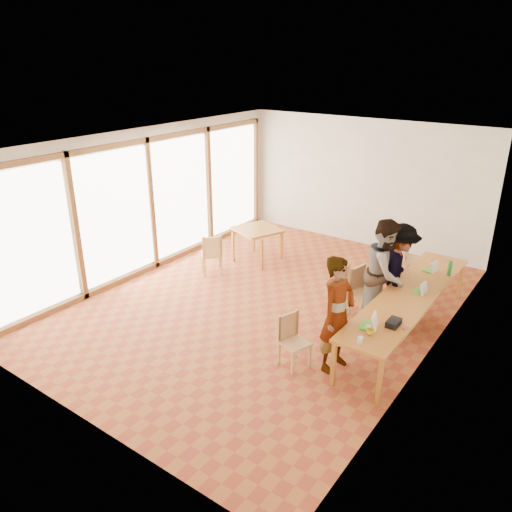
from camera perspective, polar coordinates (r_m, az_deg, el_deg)
The scene contains 25 objects.
ground at distance 9.41m, azimuth 1.23°, elevation -5.41°, with size 8.00×8.00×0.00m, color #995125.
wall_back at distance 12.20m, azimuth 12.12°, elevation 8.17°, with size 6.00×0.10×3.00m, color silver.
wall_front at distance 6.21m, azimuth -20.21°, elevation -6.75°, with size 6.00×0.10×3.00m, color silver.
wall_right at distance 7.65m, azimuth 20.18°, elevation -1.22°, with size 0.10×8.00×3.00m, color silver.
window_wall at distance 10.69m, azimuth -11.97°, elevation 6.21°, with size 0.10×8.00×3.00m, color white.
ceiling at distance 8.44m, azimuth 1.40°, elevation 13.06°, with size 6.00×8.00×0.04m, color white.
communal_table at distance 8.48m, azimuth 17.11°, elevation -4.43°, with size 0.80×4.00×0.75m.
side_table at distance 11.08m, azimuth 0.16°, elevation 2.76°, with size 0.90×0.90×0.75m.
chair_near at distance 7.50m, azimuth 4.05°, elevation -8.90°, with size 0.48×0.48×0.43m.
chair_mid at distance 9.02m, azimuth 11.92°, elevation -3.34°, with size 0.49×0.49×0.47m.
chair_far at distance 8.91m, azimuth 10.76°, elevation -3.33°, with size 0.54×0.54×0.50m.
chair_empty at distance 10.55m, azimuth 17.31°, elevation 0.23°, with size 0.52×0.52×0.51m.
chair_spare at distance 10.42m, azimuth -5.05°, elevation 0.63°, with size 0.58×0.58×0.47m.
person_near at distance 7.30m, azimuth 9.28°, elevation -6.59°, with size 0.65×0.42×1.77m, color gray.
person_mid at distance 8.65m, azimuth 14.54°, elevation -1.86°, with size 0.91×0.71×1.88m, color gray.
person_far at distance 9.02m, azimuth 16.00°, elevation -1.63°, with size 1.10×0.63×1.70m, color gray.
laptop_near at distance 7.30m, azimuth 13.04°, elevation -7.54°, with size 0.28×0.30×0.22m.
laptop_mid at distance 8.52m, azimuth 18.37°, elevation -3.71°, with size 0.21×0.24×0.19m.
laptop_far at distance 9.40m, azimuth 19.48°, elevation -1.39°, with size 0.24×0.26×0.20m.
yellow_mug at distance 7.13m, azimuth 12.93°, elevation -8.47°, with size 0.11×0.11×0.09m, color gold.
green_bottle at distance 9.30m, azimuth 21.28°, elevation -1.31°, with size 0.07×0.07×0.28m, color #238235.
clear_glass at distance 6.92m, azimuth 11.84°, elevation -9.37°, with size 0.07×0.07×0.09m, color silver.
condiment_cup at distance 7.27m, azimuth 12.76°, elevation -7.96°, with size 0.08×0.08×0.06m, color white.
pink_phone at distance 7.44m, azimuth 16.68°, elevation -7.82°, with size 0.05×0.10×0.01m, color #B9426F.
black_pouch at distance 7.43m, azimuth 15.45°, elevation -7.37°, with size 0.16×0.26×0.09m, color black.
Camera 1 is at (4.70, -6.88, 4.37)m, focal length 35.00 mm.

